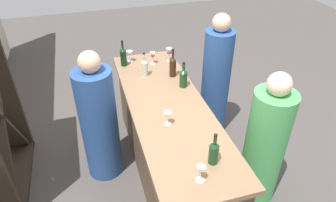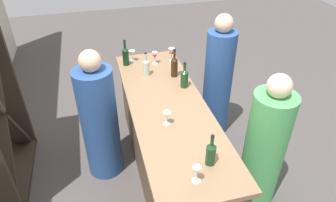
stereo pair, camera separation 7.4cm
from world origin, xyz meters
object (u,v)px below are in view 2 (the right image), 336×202
object	(u,v)px
wine_glass_far_center	(132,54)
person_center_guest	(218,82)
wine_bottle_second_left_olive_green	(184,78)
person_left_guest	(265,147)
wine_bottle_rightmost_dark_green	(126,56)
person_server_behind	(100,121)
wine_glass_far_left	(167,115)
wine_glass_near_center	(155,55)
wine_glass_near_right	(197,171)
wine_bottle_center_amber_brown	(174,66)
wine_bottle_leftmost_olive_green	(211,153)
wine_glass_near_left	(171,52)
wine_bottle_second_right_clear_pale	(146,67)

from	to	relation	value
wine_glass_far_center	person_center_guest	bearing A→B (deg)	-114.82
wine_bottle_second_left_olive_green	person_left_guest	xyz separation A→B (m)	(-0.82, -0.56, -0.38)
wine_bottle_rightmost_dark_green	person_server_behind	world-z (taller)	person_server_behind
wine_glass_far_left	wine_bottle_second_left_olive_green	bearing A→B (deg)	-30.55
wine_bottle_rightmost_dark_green	wine_glass_far_left	size ratio (longest dim) A/B	2.41
wine_glass_far_center	person_left_guest	bearing A→B (deg)	-147.36
wine_glass_near_center	person_left_guest	xyz separation A→B (m)	(-1.43, -0.75, -0.37)
wine_bottle_second_left_olive_green	wine_bottle_rightmost_dark_green	world-z (taller)	wine_bottle_rightmost_dark_green
person_center_guest	wine_bottle_rightmost_dark_green	bearing A→B (deg)	-23.86
wine_bottle_second_left_olive_green	wine_glass_near_right	world-z (taller)	wine_bottle_second_left_olive_green
wine_bottle_center_amber_brown	wine_bottle_rightmost_dark_green	size ratio (longest dim) A/B	1.04
wine_bottle_leftmost_olive_green	wine_bottle_rightmost_dark_green	world-z (taller)	wine_bottle_rightmost_dark_green
wine_glass_near_left	wine_glass_near_center	world-z (taller)	wine_glass_near_left
wine_glass_near_left	wine_glass_near_right	distance (m)	1.92
wine_bottle_second_right_clear_pale	person_left_guest	xyz separation A→B (m)	(-1.18, -0.90, -0.37)
person_left_guest	wine_glass_near_left	bearing A→B (deg)	-76.51
wine_bottle_leftmost_olive_green	wine_glass_far_center	world-z (taller)	wine_bottle_leftmost_olive_green
wine_bottle_second_right_clear_pale	wine_glass_far_left	world-z (taller)	wine_bottle_second_right_clear_pale
person_server_behind	person_left_guest	bearing A→B (deg)	-26.33
wine_bottle_center_amber_brown	person_server_behind	size ratio (longest dim) A/B	0.22
wine_glass_near_left	wine_glass_far_center	distance (m)	0.48
wine_bottle_center_amber_brown	wine_glass_far_left	bearing A→B (deg)	160.14
wine_bottle_center_amber_brown	wine_bottle_second_right_clear_pale	size ratio (longest dim) A/B	1.19
wine_bottle_second_left_olive_green	wine_bottle_second_right_clear_pale	bearing A→B (deg)	44.33
wine_bottle_rightmost_dark_green	person_server_behind	distance (m)	0.90
wine_bottle_leftmost_olive_green	wine_bottle_rightmost_dark_green	size ratio (longest dim) A/B	0.88
wine_glass_near_left	person_server_behind	bearing A→B (deg)	125.38
wine_bottle_second_right_clear_pale	wine_glass_far_left	xyz separation A→B (m)	(-0.93, -0.00, -0.01)
wine_glass_near_right	wine_glass_near_center	bearing A→B (deg)	-3.39
wine_bottle_second_left_olive_green	person_center_guest	world-z (taller)	person_center_guest
wine_bottle_second_left_olive_green	wine_glass_far_center	world-z (taller)	wine_bottle_second_left_olive_green
wine_bottle_leftmost_olive_green	wine_glass_far_center	distance (m)	1.89
wine_glass_near_left	wine_glass_far_left	xyz separation A→B (m)	(-1.19, 0.36, -0.02)
wine_glass_near_right	wine_bottle_rightmost_dark_green	bearing A→B (deg)	6.88
wine_glass_near_right	wine_glass_far_center	distance (m)	2.01
wine_bottle_rightmost_dark_green	wine_glass_far_center	xyz separation A→B (m)	(0.08, -0.09, -0.02)
wine_bottle_second_left_olive_green	wine_glass_far_center	xyz separation A→B (m)	(0.74, 0.44, -0.01)
wine_glass_near_right	person_server_behind	size ratio (longest dim) A/B	0.10
wine_bottle_second_right_clear_pale	wine_glass_near_left	distance (m)	0.46
wine_glass_far_center	wine_glass_near_center	bearing A→B (deg)	-117.82
wine_bottle_second_right_clear_pale	person_center_guest	world-z (taller)	person_center_guest
person_left_guest	wine_bottle_second_right_clear_pale	bearing A→B (deg)	-59.32
wine_glass_near_left	person_left_guest	xyz separation A→B (m)	(-1.44, -0.53, -0.38)
wine_bottle_leftmost_olive_green	wine_glass_near_right	distance (m)	0.21
wine_bottle_rightmost_dark_green	wine_bottle_second_right_clear_pale	bearing A→B (deg)	-148.26
wine_bottle_center_amber_brown	wine_glass_near_right	distance (m)	1.54
wine_bottle_rightmost_dark_green	person_left_guest	distance (m)	1.88
wine_bottle_center_amber_brown	wine_glass_near_left	xyz separation A→B (m)	(0.37, -0.07, -0.01)
wine_bottle_center_amber_brown	wine_glass_near_center	xyz separation A→B (m)	(0.35, 0.14, -0.02)
wine_bottle_second_right_clear_pale	wine_bottle_rightmost_dark_green	size ratio (longest dim) A/B	0.87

